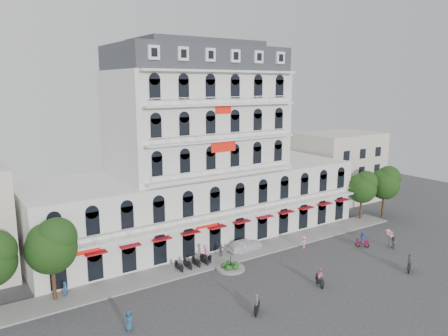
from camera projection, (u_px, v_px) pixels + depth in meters
ground at (287, 283)px, 45.50m from camera, size 120.00×120.00×0.00m
sidewalk at (237, 254)px, 52.81m from camera, size 53.00×4.00×0.16m
main_building at (198, 163)px, 58.26m from camera, size 45.00×15.00×25.80m
flank_building_east at (338, 167)px, 77.11m from camera, size 14.00×10.00×12.00m
traffic_island at (231, 267)px, 48.68m from camera, size 3.20×3.20×1.60m
parked_scooter_row at (192, 268)px, 49.17m from camera, size 4.40×1.80×1.10m
tree_west_inner at (52, 244)px, 40.64m from camera, size 4.76×4.76×8.25m
tree_east_inner at (362, 186)px, 65.84m from camera, size 4.40×4.37×7.57m
tree_east_outer at (385, 182)px, 67.16m from camera, size 4.65×4.65×8.05m
parked_car at (245, 245)px, 53.98m from camera, size 4.72×2.01×1.59m
rider_west at (257, 305)px, 39.21m from camera, size 1.33×1.29×1.93m
rider_southwest at (320, 277)px, 44.57m from camera, size 0.90×1.61×1.99m
rider_east at (363, 239)px, 55.22m from camera, size 1.31×1.31×2.08m
rider_northeast at (409, 263)px, 47.95m from camera, size 1.53×1.06×2.16m
rider_center at (206, 253)px, 50.39m from camera, size 0.94×1.66×2.21m
pedestrian_left at (129, 320)px, 36.57m from camera, size 0.99×0.80×1.76m
pedestrian_mid at (221, 251)px, 51.99m from camera, size 1.08×0.66×1.72m
pedestrian_right at (304, 242)px, 54.87m from camera, size 1.05×0.61×1.61m
pedestrian_far at (65, 290)px, 42.09m from camera, size 0.74×0.67×1.69m
balloon_vendor at (392, 239)px, 54.68m from camera, size 1.51×1.39×2.45m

